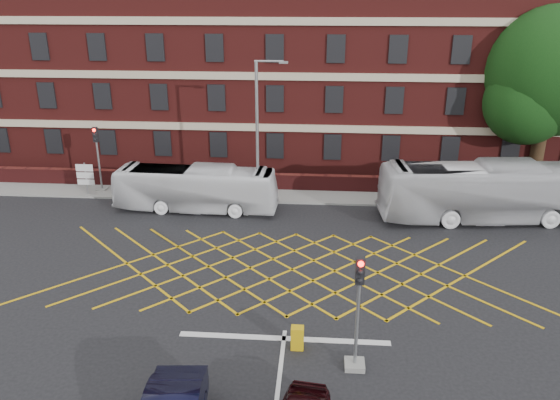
# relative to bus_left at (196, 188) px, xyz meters

# --- Properties ---
(ground) EXTENTS (120.00, 120.00, 0.00)m
(ground) POSITION_rel_bus_left_xyz_m (6.16, -9.17, -1.35)
(ground) COLOR black
(ground) RESTS_ON ground
(victorian_building) EXTENTS (51.00, 12.17, 20.40)m
(victorian_building) POSITION_rel_bus_left_xyz_m (6.40, 12.83, 6.49)
(victorian_building) COLOR #561816
(victorian_building) RESTS_ON ground
(boundary_wall) EXTENTS (56.00, 0.50, 1.10)m
(boundary_wall) POSITION_rel_bus_left_xyz_m (6.16, 3.83, -0.80)
(boundary_wall) COLOR #4B1414
(boundary_wall) RESTS_ON ground
(far_pavement) EXTENTS (60.00, 3.00, 0.12)m
(far_pavement) POSITION_rel_bus_left_xyz_m (6.16, 2.83, -1.29)
(far_pavement) COLOR slate
(far_pavement) RESTS_ON ground
(box_junction_hatching) EXTENTS (8.22, 8.22, 0.02)m
(box_junction_hatching) POSITION_rel_bus_left_xyz_m (6.16, -7.17, -1.34)
(box_junction_hatching) COLOR #CC990C
(box_junction_hatching) RESTS_ON ground
(stop_line) EXTENTS (8.00, 0.30, 0.02)m
(stop_line) POSITION_rel_bus_left_xyz_m (6.16, -12.67, -1.34)
(stop_line) COLOR silver
(stop_line) RESTS_ON ground
(bus_left) EXTENTS (9.77, 2.66, 2.70)m
(bus_left) POSITION_rel_bus_left_xyz_m (0.00, 0.00, 0.00)
(bus_left) COLOR white
(bus_left) RESTS_ON ground
(bus_right) EXTENTS (12.34, 3.86, 3.38)m
(bus_right) POSITION_rel_bus_left_xyz_m (16.82, -0.23, 0.34)
(bus_right) COLOR #BDBDC1
(bus_right) RESTS_ON ground
(deciduous_tree) EXTENTS (8.35, 8.30, 11.65)m
(deciduous_tree) POSITION_rel_bus_left_xyz_m (21.85, 6.63, 5.58)
(deciduous_tree) COLOR black
(deciduous_tree) RESTS_ON ground
(traffic_light_near) EXTENTS (0.70, 0.70, 4.27)m
(traffic_light_near) POSITION_rel_bus_left_xyz_m (8.73, -14.14, 0.42)
(traffic_light_near) COLOR slate
(traffic_light_near) RESTS_ON ground
(traffic_light_far) EXTENTS (0.70, 0.70, 4.27)m
(traffic_light_far) POSITION_rel_bus_left_xyz_m (-6.94, 2.74, 0.42)
(traffic_light_far) COLOR slate
(traffic_light_far) RESTS_ON ground
(street_lamp) EXTENTS (2.25, 1.00, 8.78)m
(street_lamp) POSITION_rel_bus_left_xyz_m (3.75, 0.33, 1.66)
(street_lamp) COLOR slate
(street_lamp) RESTS_ON ground
(direction_signs) EXTENTS (1.10, 0.16, 2.20)m
(direction_signs) POSITION_rel_bus_left_xyz_m (-7.49, 1.74, 0.03)
(direction_signs) COLOR gray
(direction_signs) RESTS_ON ground
(utility_cabinet) EXTENTS (0.47, 0.37, 0.90)m
(utility_cabinet) POSITION_rel_bus_left_xyz_m (6.68, -13.22, -0.90)
(utility_cabinet) COLOR #C69A0B
(utility_cabinet) RESTS_ON ground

